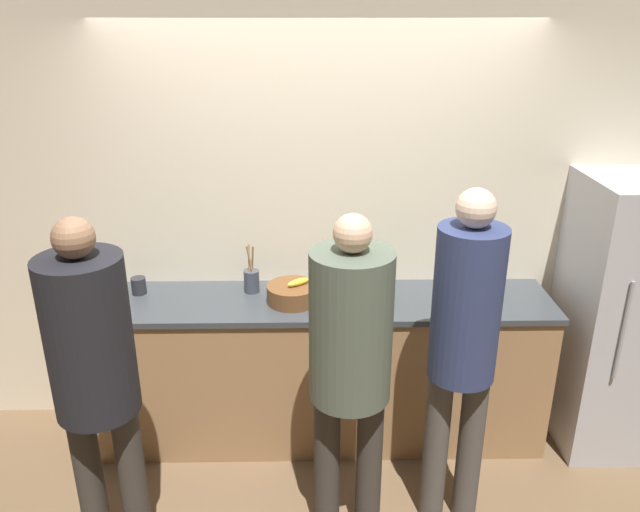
% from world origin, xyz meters
% --- Properties ---
extents(ground_plane, '(14.00, 14.00, 0.00)m').
position_xyz_m(ground_plane, '(0.00, 0.00, 0.00)').
color(ground_plane, brown).
extents(wall_back, '(5.20, 0.06, 2.60)m').
position_xyz_m(wall_back, '(0.00, 0.63, 1.30)').
color(wall_back, beige).
rests_on(wall_back, ground_plane).
extents(counter, '(2.74, 0.61, 0.95)m').
position_xyz_m(counter, '(0.00, 0.34, 0.48)').
color(counter, '#9E754C').
rests_on(counter, ground_plane).
extents(refrigerator, '(0.75, 0.66, 1.69)m').
position_xyz_m(refrigerator, '(1.86, 0.29, 0.84)').
color(refrigerator, '#B7B7BC').
rests_on(refrigerator, ground_plane).
extents(person_left, '(0.37, 0.37, 1.77)m').
position_xyz_m(person_left, '(-1.02, -0.58, 1.07)').
color(person_left, '#38332D').
rests_on(person_left, ground_plane).
extents(person_center, '(0.38, 0.38, 1.74)m').
position_xyz_m(person_center, '(0.13, -0.47, 1.06)').
color(person_center, '#38332D').
rests_on(person_center, ground_plane).
extents(person_right, '(0.33, 0.33, 1.82)m').
position_xyz_m(person_right, '(0.68, -0.37, 1.07)').
color(person_right, '#4C4742').
rests_on(person_right, ground_plane).
extents(fruit_bowl, '(0.30, 0.30, 0.15)m').
position_xyz_m(fruit_bowl, '(-0.16, 0.29, 1.01)').
color(fruit_bowl, brown).
rests_on(fruit_bowl, counter).
extents(utensil_crock, '(0.09, 0.09, 0.30)m').
position_xyz_m(utensil_crock, '(-0.41, 0.44, 1.03)').
color(utensil_crock, '#3D424C').
rests_on(utensil_crock, counter).
extents(bottle_amber, '(0.05, 0.05, 0.14)m').
position_xyz_m(bottle_amber, '(0.36, 0.21, 1.01)').
color(bottle_amber, brown).
rests_on(bottle_amber, counter).
extents(bottle_dark, '(0.06, 0.06, 0.22)m').
position_xyz_m(bottle_dark, '(1.02, 0.42, 1.04)').
color(bottle_dark, '#333338').
rests_on(bottle_dark, counter).
extents(cup_black, '(0.09, 0.09, 0.10)m').
position_xyz_m(cup_black, '(-1.08, 0.42, 1.00)').
color(cup_black, '#28282D').
rests_on(cup_black, counter).
extents(cup_yellow, '(0.09, 0.09, 0.08)m').
position_xyz_m(cup_yellow, '(0.11, 0.27, 1.00)').
color(cup_yellow, gold).
rests_on(cup_yellow, counter).
extents(potted_plant, '(0.18, 0.18, 0.28)m').
position_xyz_m(potted_plant, '(0.30, 0.36, 1.10)').
color(potted_plant, '#3D3D42').
rests_on(potted_plant, counter).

